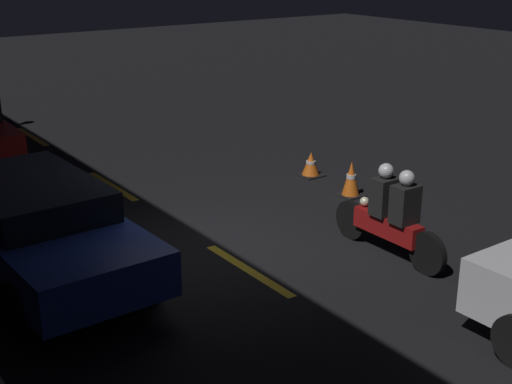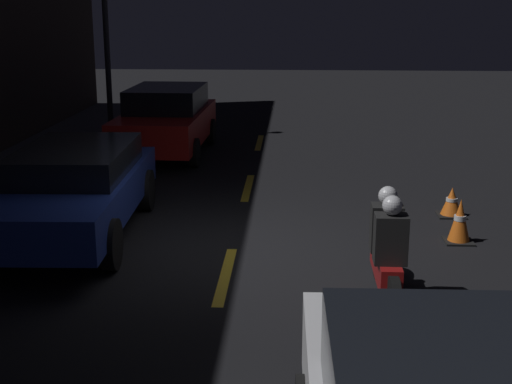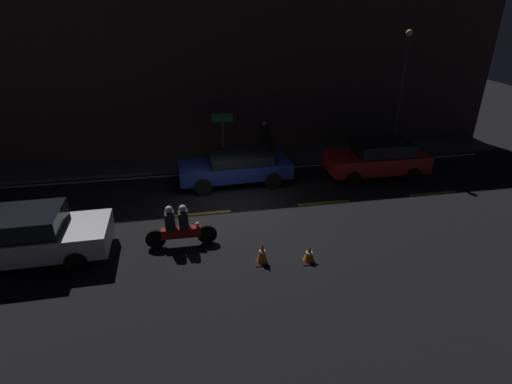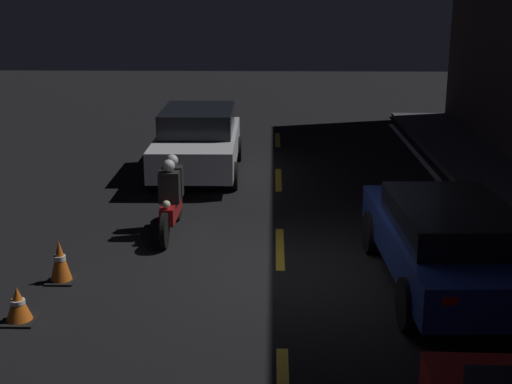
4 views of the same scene
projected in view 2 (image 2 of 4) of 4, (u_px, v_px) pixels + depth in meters
name	position (u px, v px, depth m)	size (l,w,h in m)	color
ground_plane	(232.00, 249.00, 10.12)	(56.00, 56.00, 0.00)	black
lane_dash_c	(225.00, 275.00, 9.15)	(2.00, 0.14, 0.01)	gold
lane_dash_d	(248.00, 187.00, 13.49)	(2.00, 0.14, 0.01)	gold
lane_dash_e	(259.00, 143.00, 17.84)	(2.00, 0.14, 0.01)	gold
sedan_blue	(75.00, 187.00, 10.59)	(4.55, 1.97, 1.32)	navy
taxi_red	(166.00, 119.00, 16.34)	(4.23, 1.96, 1.53)	red
motorcycle	(387.00, 252.00, 8.11)	(2.16, 0.36, 1.37)	black
traffic_cone_near	(460.00, 221.00, 10.34)	(0.41, 0.41, 0.65)	black
traffic_cone_mid	(452.00, 202.00, 11.65)	(0.45, 0.45, 0.48)	black
street_lamp	(105.00, 9.00, 17.32)	(0.28, 0.28, 5.76)	#333338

